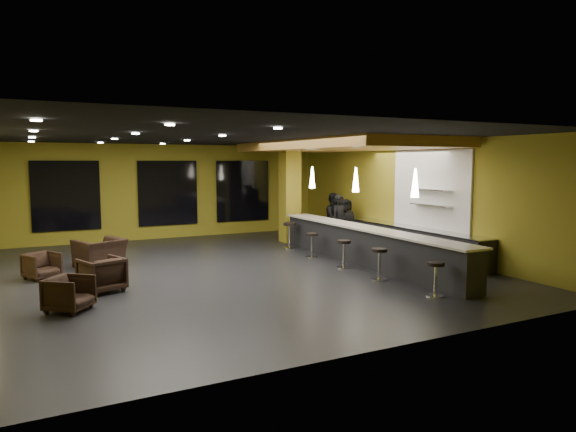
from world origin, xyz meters
name	(u,v)px	position (x,y,z in m)	size (l,w,h in m)	color
floor	(229,272)	(0.00, 0.00, -0.05)	(12.00, 13.00, 0.10)	black
ceiling	(228,135)	(0.00, 0.00, 3.55)	(12.00, 13.00, 0.10)	black
wall_back	(167,191)	(0.00, 6.55, 1.75)	(12.00, 0.10, 3.50)	olive
wall_front	(383,237)	(0.00, -6.55, 1.75)	(12.00, 0.10, 3.50)	olive
wall_right	(410,197)	(6.05, 0.00, 1.75)	(0.10, 13.00, 3.50)	olive
wood_soffit	(338,146)	(4.00, 1.00, 3.36)	(3.60, 8.00, 0.28)	#AE7A33
window_left	(66,196)	(-3.50, 6.44, 1.70)	(2.20, 0.06, 2.40)	black
window_center	(168,193)	(0.00, 6.44, 1.70)	(2.20, 0.06, 2.40)	black
window_right	(243,191)	(3.00, 6.44, 1.70)	(2.20, 0.06, 2.40)	black
tile_backsplash	(430,191)	(5.96, -1.00, 2.00)	(0.06, 3.20, 2.40)	white
bar_counter	(365,247)	(3.65, -1.00, 0.50)	(0.60, 8.00, 1.00)	black
bar_top	(365,228)	(3.65, -1.00, 1.02)	(0.78, 8.10, 0.05)	beige
prep_counter	(409,242)	(5.65, -0.50, 0.43)	(0.70, 6.00, 0.86)	black
prep_top	(410,227)	(5.65, -0.50, 0.89)	(0.72, 6.00, 0.03)	silver
wall_shelf_lower	(431,205)	(5.82, -1.20, 1.60)	(0.30, 1.50, 0.03)	silver
wall_shelf_upper	(431,190)	(5.82, -1.20, 2.05)	(0.30, 1.50, 0.03)	silver
column	(290,193)	(3.65, 3.60, 1.75)	(0.60, 0.60, 3.50)	olive
pendant_0	(415,183)	(3.65, -3.00, 2.35)	(0.20, 0.20, 0.70)	white
pendant_1	(356,180)	(3.65, -0.50, 2.35)	(0.20, 0.20, 0.70)	white
pendant_2	(312,177)	(3.65, 2.00, 2.35)	(0.20, 0.20, 0.70)	white
staff_a	(340,221)	(4.59, 1.78, 0.88)	(0.64, 0.42, 1.77)	black
staff_b	(334,218)	(4.88, 2.59, 0.88)	(0.86, 0.67, 1.77)	black
staff_c	(346,221)	(5.25, 2.40, 0.79)	(0.77, 0.50, 1.57)	black
armchair_a	(69,294)	(-4.05, -2.15, 0.34)	(0.73, 0.75, 0.68)	black
armchair_b	(102,275)	(-3.30, -0.87, 0.39)	(0.82, 0.85, 0.77)	black
armchair_c	(42,266)	(-4.45, 1.12, 0.33)	(0.70, 0.72, 0.65)	black
armchair_d	(100,253)	(-2.98, 2.05, 0.38)	(1.17, 1.02, 0.76)	black
bar_stool_0	(435,274)	(2.97, -4.50, 0.48)	(0.38, 0.38, 0.74)	silver
bar_stool_1	(379,260)	(2.84, -2.72, 0.50)	(0.39, 0.39, 0.78)	silver
bar_stool_2	(344,250)	(2.86, -1.13, 0.48)	(0.38, 0.38, 0.76)	silver
bar_stool_3	(312,242)	(2.86, 0.61, 0.47)	(0.37, 0.37, 0.73)	silver
bar_stool_4	(290,232)	(2.98, 2.31, 0.55)	(0.43, 0.43, 0.86)	silver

